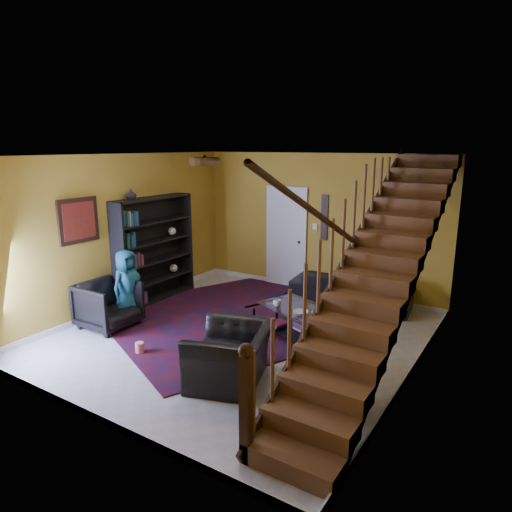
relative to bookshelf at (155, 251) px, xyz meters
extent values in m
plane|color=beige|center=(2.40, -0.60, -0.96)|extent=(5.50, 5.50, 0.00)
plane|color=gold|center=(2.40, 2.15, 0.44)|extent=(5.20, 0.00, 5.20)
plane|color=gold|center=(2.40, -3.35, 0.44)|extent=(5.20, 0.00, 5.20)
plane|color=gold|center=(-0.20, -0.60, 0.44)|extent=(0.00, 5.50, 5.50)
plane|color=gold|center=(5.00, -0.60, 0.44)|extent=(0.00, 5.50, 5.50)
plane|color=white|center=(2.40, -0.60, 1.84)|extent=(5.50, 5.50, 0.00)
cube|color=silver|center=(2.40, 2.14, -0.91)|extent=(5.20, 0.02, 0.10)
cube|color=silver|center=(-0.19, -0.60, -0.91)|extent=(0.02, 5.50, 0.10)
cube|color=gold|center=(4.53, -0.60, 0.36)|extent=(0.95, 4.92, 2.83)
cube|color=black|center=(4.07, -0.60, 0.44)|extent=(0.04, 5.02, 3.02)
cylinder|color=black|center=(4.10, -0.60, 0.89)|extent=(0.07, 4.20, 2.44)
cube|color=black|center=(4.10, -3.00, -0.41)|extent=(0.10, 0.10, 1.10)
cube|color=black|center=(0.00, 0.00, 0.04)|extent=(0.35, 1.80, 2.00)
cube|color=black|center=(0.00, 0.00, -0.56)|extent=(0.35, 1.72, 0.03)
cube|color=black|center=(0.00, 0.00, 0.20)|extent=(0.35, 1.72, 0.03)
cube|color=silver|center=(1.70, 2.12, 0.06)|extent=(0.82, 0.05, 2.05)
cube|color=maroon|center=(-0.17, -1.50, 0.79)|extent=(0.04, 0.74, 0.74)
cube|color=black|center=(2.55, 2.13, 0.59)|extent=(0.14, 0.03, 0.90)
cylinder|color=#3F2814|center=(2.40, -1.40, 1.78)|extent=(0.40, 0.40, 0.10)
cube|color=#460C17|center=(1.86, 0.05, -0.95)|extent=(5.07, 5.33, 0.02)
imported|color=black|center=(3.34, 1.70, -0.64)|extent=(2.28, 1.13, 0.64)
imported|color=black|center=(0.35, -1.46, -0.57)|extent=(0.87, 0.84, 0.78)
imported|color=black|center=(3.09, -1.83, -0.61)|extent=(1.26, 1.35, 0.71)
imported|color=black|center=(3.21, 1.75, -0.79)|extent=(0.46, 0.31, 1.26)
imported|color=black|center=(3.90, 1.75, -0.82)|extent=(0.60, 0.48, 1.19)
imported|color=#1A5C64|center=(0.45, -1.13, -0.33)|extent=(0.42, 0.63, 1.27)
cube|color=black|center=(2.62, -0.56, -0.72)|extent=(0.04, 0.04, 0.50)
cube|color=black|center=(3.88, -0.56, -0.72)|extent=(0.04, 0.04, 0.50)
cube|color=black|center=(2.62, 0.15, -0.72)|extent=(0.04, 0.04, 0.50)
cube|color=black|center=(3.88, 0.15, -0.72)|extent=(0.04, 0.04, 0.50)
cube|color=black|center=(3.25, -0.20, -0.83)|extent=(1.44, 1.13, 0.02)
cube|color=silver|center=(3.25, -0.20, -0.47)|extent=(1.52, 1.21, 0.02)
imported|color=#999999|center=(2.89, -0.30, -0.41)|extent=(0.14, 0.14, 0.10)
imported|color=#999999|center=(3.57, -0.40, -0.42)|extent=(0.11, 0.11, 0.09)
imported|color=#999999|center=(3.36, -0.42, -0.43)|extent=(0.28, 0.28, 0.05)
imported|color=#999999|center=(0.00, -0.50, 1.13)|extent=(0.18, 0.18, 0.19)
cylinder|color=red|center=(1.51, -1.89, -0.87)|extent=(0.14, 0.14, 0.15)
camera|label=1|loc=(6.21, -6.13, 1.98)|focal=32.00mm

